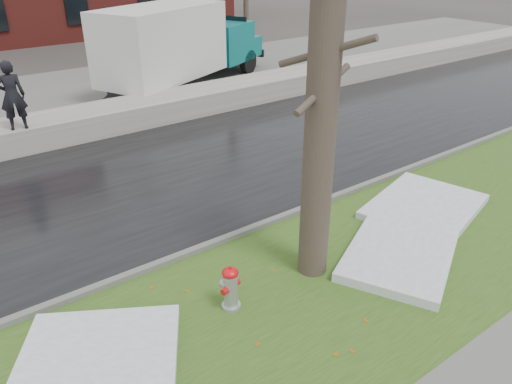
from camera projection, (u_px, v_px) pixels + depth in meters
ground at (292, 250)px, 9.67m from camera, size 120.00×120.00×0.00m
verge at (338, 281)px, 8.76m from camera, size 60.00×4.50×0.04m
road at (180, 172)px, 12.89m from camera, size 60.00×7.00×0.03m
parking_lot at (72, 97)px, 18.98m from camera, size 60.00×9.00×0.03m
curb at (261, 226)px, 10.35m from camera, size 60.00×0.15×0.14m
snowbank at (115, 117)px, 15.73m from camera, size 60.00×1.60×0.75m
fire_hydrant at (230, 286)px, 7.92m from camera, size 0.40×0.37×0.80m
tree at (323, 93)px, 7.58m from camera, size 1.33×1.56×6.45m
box_truck at (179, 45)px, 19.19m from camera, size 9.57×5.55×3.27m
worker at (12, 96)px, 13.21m from camera, size 0.75×0.56×1.86m
snow_patch_near at (424, 206)px, 11.00m from camera, size 3.03×2.61×0.16m
snow_patch_far at (100, 350)px, 7.18m from camera, size 2.71×2.50×0.14m
snow_patch_side at (401, 250)px, 9.42m from camera, size 3.31×2.87×0.18m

